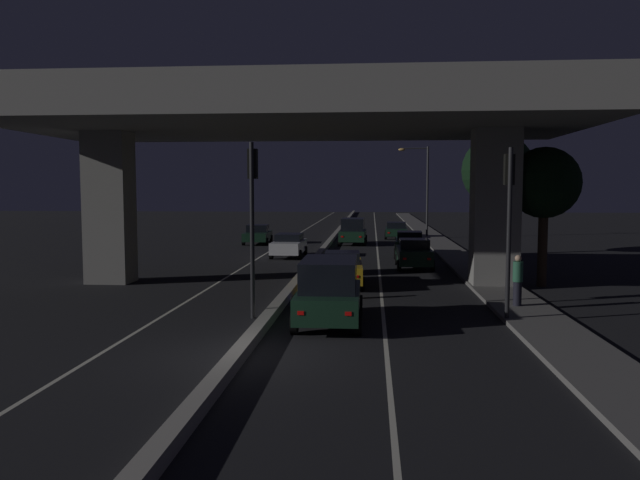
{
  "coord_description": "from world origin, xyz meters",
  "views": [
    {
      "loc": [
        3.22,
        -15.01,
        4.15
      ],
      "look_at": [
        0.33,
        19.63,
        1.32
      ],
      "focal_mm": 35.0,
      "sensor_mm": 36.0,
      "label": 1
    }
  ],
  "objects_px": {
    "car_taxi_yellow_second": "(342,269)",
    "street_lamp": "(423,184)",
    "car_dark_green_sixth": "(396,230)",
    "pedestrian_on_sidewalk": "(518,280)",
    "car_dark_green_third": "(414,254)",
    "motorcycle_blue_filtering_near": "(306,284)",
    "car_dark_green_second_oncoming": "(258,234)",
    "traffic_light_left_of_median": "(252,200)",
    "car_dark_green_fifth": "(353,231)",
    "car_dark_green_lead": "(329,290)",
    "traffic_light_right_of_median": "(509,204)",
    "car_dark_green_fourth": "(409,244)",
    "car_white_lead_oncoming": "(289,245)"
  },
  "relations": [
    {
      "from": "traffic_light_right_of_median",
      "to": "car_dark_green_fifth",
      "type": "bearing_deg",
      "value": 101.65
    },
    {
      "from": "street_lamp",
      "to": "car_white_lead_oncoming",
      "type": "xyz_separation_m",
      "value": [
        -9.4,
        -15.85,
        -3.9
      ]
    },
    {
      "from": "street_lamp",
      "to": "car_dark_green_lead",
      "type": "bearing_deg",
      "value": -99.17
    },
    {
      "from": "car_dark_green_lead",
      "to": "car_dark_green_fifth",
      "type": "bearing_deg",
      "value": -0.14
    },
    {
      "from": "car_dark_green_second_oncoming",
      "to": "traffic_light_right_of_median",
      "type": "bearing_deg",
      "value": 22.78
    },
    {
      "from": "car_dark_green_fifth",
      "to": "traffic_light_left_of_median",
      "type": "bearing_deg",
      "value": 176.75
    },
    {
      "from": "car_dark_green_third",
      "to": "motorcycle_blue_filtering_near",
      "type": "height_order",
      "value": "car_dark_green_third"
    },
    {
      "from": "traffic_light_right_of_median",
      "to": "pedestrian_on_sidewalk",
      "type": "relative_size",
      "value": 3.09
    },
    {
      "from": "traffic_light_left_of_median",
      "to": "pedestrian_on_sidewalk",
      "type": "bearing_deg",
      "value": 13.12
    },
    {
      "from": "car_dark_green_fourth",
      "to": "car_dark_green_sixth",
      "type": "bearing_deg",
      "value": 3.46
    },
    {
      "from": "traffic_light_right_of_median",
      "to": "car_dark_green_lead",
      "type": "relative_size",
      "value": 1.29
    },
    {
      "from": "traffic_light_left_of_median",
      "to": "car_taxi_yellow_second",
      "type": "bearing_deg",
      "value": 69.93
    },
    {
      "from": "car_dark_green_fifth",
      "to": "motorcycle_blue_filtering_near",
      "type": "xyz_separation_m",
      "value": [
        -0.99,
        -24.21,
        -0.39
      ]
    },
    {
      "from": "car_dark_green_sixth",
      "to": "motorcycle_blue_filtering_near",
      "type": "distance_m",
      "value": 30.72
    },
    {
      "from": "car_dark_green_fifth",
      "to": "motorcycle_blue_filtering_near",
      "type": "height_order",
      "value": "car_dark_green_fifth"
    },
    {
      "from": "traffic_light_left_of_median",
      "to": "traffic_light_right_of_median",
      "type": "height_order",
      "value": "traffic_light_left_of_median"
    },
    {
      "from": "car_taxi_yellow_second",
      "to": "car_dark_green_fifth",
      "type": "bearing_deg",
      "value": -1.88
    },
    {
      "from": "car_dark_green_sixth",
      "to": "car_white_lead_oncoming",
      "type": "distance_m",
      "value": 16.91
    },
    {
      "from": "street_lamp",
      "to": "motorcycle_blue_filtering_near",
      "type": "relative_size",
      "value": 3.97
    },
    {
      "from": "car_dark_green_sixth",
      "to": "pedestrian_on_sidewalk",
      "type": "relative_size",
      "value": 2.56
    },
    {
      "from": "car_dark_green_third",
      "to": "motorcycle_blue_filtering_near",
      "type": "bearing_deg",
      "value": 155.25
    },
    {
      "from": "street_lamp",
      "to": "car_dark_green_sixth",
      "type": "relative_size",
      "value": 1.72
    },
    {
      "from": "traffic_light_left_of_median",
      "to": "pedestrian_on_sidewalk",
      "type": "relative_size",
      "value": 3.21
    },
    {
      "from": "car_dark_green_third",
      "to": "motorcycle_blue_filtering_near",
      "type": "relative_size",
      "value": 2.07
    },
    {
      "from": "car_dark_green_second_oncoming",
      "to": "traffic_light_left_of_median",
      "type": "bearing_deg",
      "value": 7.6
    },
    {
      "from": "car_dark_green_fourth",
      "to": "motorcycle_blue_filtering_near",
      "type": "height_order",
      "value": "car_dark_green_fourth"
    },
    {
      "from": "car_dark_green_fourth",
      "to": "car_dark_green_sixth",
      "type": "relative_size",
      "value": 1.03
    },
    {
      "from": "street_lamp",
      "to": "car_dark_green_sixth",
      "type": "bearing_deg",
      "value": -166.66
    },
    {
      "from": "car_dark_green_second_oncoming",
      "to": "motorcycle_blue_filtering_near",
      "type": "relative_size",
      "value": 2.27
    },
    {
      "from": "street_lamp",
      "to": "car_dark_green_sixth",
      "type": "xyz_separation_m",
      "value": [
        -2.25,
        -0.53,
        -3.94
      ]
    },
    {
      "from": "car_dark_green_third",
      "to": "car_dark_green_second_oncoming",
      "type": "relative_size",
      "value": 0.91
    },
    {
      "from": "traffic_light_left_of_median",
      "to": "street_lamp",
      "type": "distance_m",
      "value": 35.01
    },
    {
      "from": "car_dark_green_fifth",
      "to": "traffic_light_right_of_median",
      "type": "bearing_deg",
      "value": -166.59
    },
    {
      "from": "car_dark_green_sixth",
      "to": "car_white_lead_oncoming",
      "type": "relative_size",
      "value": 1.11
    },
    {
      "from": "car_dark_green_lead",
      "to": "car_dark_green_second_oncoming",
      "type": "height_order",
      "value": "car_dark_green_lead"
    },
    {
      "from": "car_dark_green_lead",
      "to": "car_dark_green_fifth",
      "type": "distance_m",
      "value": 28.1
    },
    {
      "from": "car_dark_green_third",
      "to": "pedestrian_on_sidewalk",
      "type": "relative_size",
      "value": 2.3
    },
    {
      "from": "traffic_light_right_of_median",
      "to": "car_dark_green_fourth",
      "type": "xyz_separation_m",
      "value": [
        -1.91,
        18.86,
        -2.89
      ]
    },
    {
      "from": "traffic_light_left_of_median",
      "to": "motorcycle_blue_filtering_near",
      "type": "relative_size",
      "value": 2.88
    },
    {
      "from": "traffic_light_right_of_median",
      "to": "car_dark_green_sixth",
      "type": "xyz_separation_m",
      "value": [
        -2.14,
        33.51,
        -3.0
      ]
    },
    {
      "from": "traffic_light_left_of_median",
      "to": "traffic_light_right_of_median",
      "type": "distance_m",
      "value": 8.03
    },
    {
      "from": "street_lamp",
      "to": "motorcycle_blue_filtering_near",
      "type": "height_order",
      "value": "street_lamp"
    },
    {
      "from": "car_taxi_yellow_second",
      "to": "street_lamp",
      "type": "bearing_deg",
      "value": -13.98
    },
    {
      "from": "pedestrian_on_sidewalk",
      "to": "car_dark_green_sixth",
      "type": "bearing_deg",
      "value": 95.35
    },
    {
      "from": "car_dark_green_third",
      "to": "car_dark_green_fifth",
      "type": "distance_m",
      "value": 14.49
    },
    {
      "from": "traffic_light_right_of_median",
      "to": "car_dark_green_sixth",
      "type": "distance_m",
      "value": 33.71
    },
    {
      "from": "traffic_light_right_of_median",
      "to": "street_lamp",
      "type": "distance_m",
      "value": 34.05
    },
    {
      "from": "car_dark_green_lead",
      "to": "car_dark_green_third",
      "type": "relative_size",
      "value": 1.04
    },
    {
      "from": "car_dark_green_sixth",
      "to": "pedestrian_on_sidewalk",
      "type": "height_order",
      "value": "pedestrian_on_sidewalk"
    },
    {
      "from": "car_taxi_yellow_second",
      "to": "car_dark_green_sixth",
      "type": "height_order",
      "value": "car_taxi_yellow_second"
    }
  ]
}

